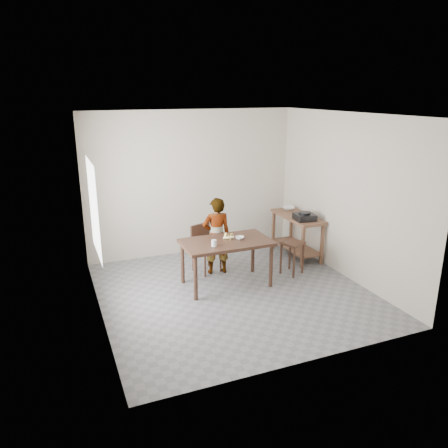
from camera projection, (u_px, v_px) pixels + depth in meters
name	position (u px, v px, depth m)	size (l,w,h in m)	color
floor	(234.00, 293.00, 6.82)	(4.00, 4.00, 0.04)	slate
ceiling	(235.00, 113.00, 6.02)	(4.00, 4.00, 0.04)	white
wall_back	(192.00, 183.00, 8.21)	(4.00, 0.04, 2.70)	beige
wall_front	(310.00, 254.00, 4.63)	(4.00, 0.04, 2.70)	beige
wall_left	(92.00, 224.00, 5.69)	(0.04, 4.00, 2.70)	beige
wall_right	(347.00, 197.00, 7.15)	(0.04, 4.00, 2.70)	beige
window_pane	(94.00, 209.00, 5.84)	(0.02, 1.10, 1.30)	white
dining_table	(226.00, 263.00, 6.97)	(1.40, 0.80, 0.75)	#3B2419
prep_counter	(297.00, 236.00, 8.21)	(0.50, 1.20, 0.80)	brown
child	(217.00, 236.00, 7.37)	(0.49, 0.32, 1.33)	white
dining_chair	(207.00, 249.00, 7.49)	(0.40, 0.40, 0.82)	#3B2419
stool	(292.00, 258.00, 7.44)	(0.32, 0.32, 0.57)	#3B2419
glass_tumbler	(214.00, 243.00, 6.62)	(0.08, 0.08, 0.10)	silver
small_bowl	(240.00, 238.00, 6.94)	(0.14, 0.14, 0.04)	silver
banana	(228.00, 237.00, 6.93)	(0.19, 0.14, 0.07)	yellow
serving_bowl	(288.00, 208.00, 8.45)	(0.24, 0.24, 0.06)	silver
gas_burner	(305.00, 217.00, 7.79)	(0.34, 0.34, 0.11)	black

